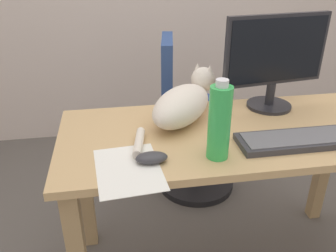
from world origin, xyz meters
name	(u,v)px	position (x,y,z in m)	size (l,w,h in m)	color
desk	(230,155)	(0.00, 0.00, 0.61)	(1.38, 0.61, 0.73)	tan
office_chair	(190,127)	(-0.02, 0.66, 0.42)	(0.49, 0.48, 0.96)	black
monitor	(275,59)	(0.24, 0.19, 0.96)	(0.48, 0.20, 0.41)	#232328
keyboard	(296,140)	(0.20, -0.14, 0.75)	(0.44, 0.15, 0.03)	#333338
cat	(184,102)	(-0.18, 0.12, 0.82)	(0.41, 0.49, 0.20)	silver
computer_mouse	(152,158)	(-0.35, -0.19, 0.75)	(0.11, 0.06, 0.04)	#333338
paper_sheet	(128,169)	(-0.43, -0.22, 0.74)	(0.21, 0.30, 0.00)	white
water_bottle	(219,122)	(-0.12, -0.19, 0.87)	(0.08, 0.08, 0.28)	green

